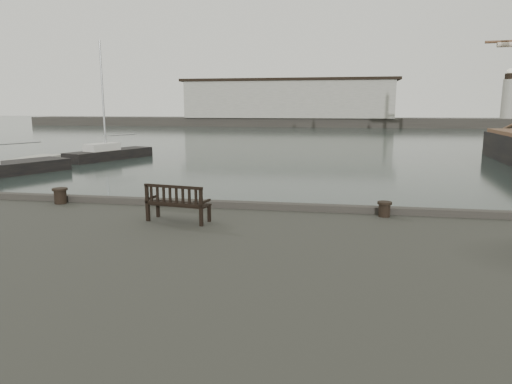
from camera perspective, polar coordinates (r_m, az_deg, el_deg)
ground at (r=13.71m, az=-5.22°, el=-8.10°), size 400.00×400.00×0.00m
breakwater at (r=104.82m, az=5.89°, el=10.48°), size 140.00×9.50×12.20m
bench at (r=11.52m, az=-9.73°, el=-2.24°), size 1.66×0.81×0.92m
bollard_left at (r=14.69m, az=-23.27°, el=-0.44°), size 0.48×0.48×0.46m
bollard_right at (r=12.35m, az=15.75°, el=-2.08°), size 0.43×0.43×0.39m
yacht_d at (r=40.85m, az=-17.77°, el=4.25°), size 4.83×8.22×10.27m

